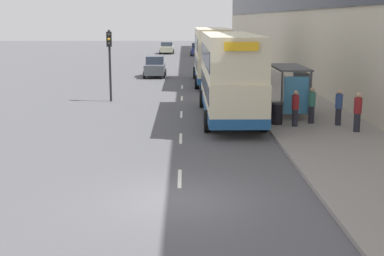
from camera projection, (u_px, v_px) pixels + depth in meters
name	position (u px, v px, depth m)	size (l,w,h in m)	color
ground_plane	(179.00, 200.00, 15.20)	(220.00, 220.00, 0.00)	#515156
pavement	(248.00, 70.00, 52.99)	(5.00, 93.00, 0.14)	gray
lane_mark_0	(180.00, 178.00, 17.20)	(0.12, 2.00, 0.01)	silver
lane_mark_1	(181.00, 138.00, 22.93)	(0.12, 2.00, 0.01)	silver
lane_mark_2	(181.00, 114.00, 28.67)	(0.12, 2.00, 0.01)	silver
lane_mark_3	(182.00, 98.00, 34.40)	(0.12, 2.00, 0.01)	silver
lane_mark_4	(182.00, 87.00, 40.13)	(0.12, 2.00, 0.01)	silver
bus_shelter	(293.00, 82.00, 27.46)	(1.60, 4.20, 2.48)	#4C4C51
double_decker_bus_near	(230.00, 74.00, 27.04)	(2.85, 10.61, 4.30)	beige
double_decker_bus_ahead	(212.00, 55.00, 41.85)	(2.85, 10.48, 4.30)	beige
car_0	(206.00, 58.00, 58.56)	(2.06, 3.84, 1.65)	silver
car_1	(197.00, 49.00, 73.98)	(1.90, 4.20, 1.76)	navy
car_2	(167.00, 48.00, 78.33)	(2.07, 4.56, 1.66)	#B7B799
car_3	(155.00, 67.00, 46.89)	(1.91, 3.91, 1.82)	#4C5156
pedestrian_at_shelter	(305.00, 97.00, 27.94)	(0.35, 0.35, 1.76)	#23232D
pedestrian_1	(312.00, 105.00, 25.37)	(0.34, 0.34, 1.73)	#23232D
pedestrian_2	(339.00, 107.00, 24.93)	(0.33, 0.33, 1.69)	#23232D
pedestrian_3	(295.00, 108.00, 24.68)	(0.33, 0.33, 1.68)	#23232D
pedestrian_4	(358.00, 112.00, 23.48)	(0.34, 0.34, 1.74)	#23232D
litter_bin	(277.00, 113.00, 25.24)	(0.55, 0.55, 1.05)	black
traffic_light_far_kerb	(110.00, 53.00, 32.61)	(0.30, 0.32, 4.37)	black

